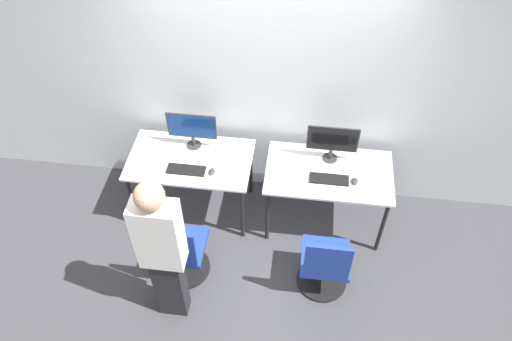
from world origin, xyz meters
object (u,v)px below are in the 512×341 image
mouse_left (212,172)px  keyboard_right (329,179)px  mouse_right (355,181)px  monitor_left (192,128)px  person_left (162,250)px  office_chair_right (325,266)px  monitor_right (332,141)px  office_chair_left (181,253)px  keyboard_left (186,170)px

mouse_left → keyboard_right: 1.12m
mouse_left → mouse_right: 1.35m
monitor_left → keyboard_right: bearing=-12.3°
keyboard_right → person_left: bearing=-140.4°
monitor_left → mouse_left: 0.48m
mouse_left → keyboard_right: size_ratio=0.24×
person_left → office_chair_right: 1.51m
keyboard_right → office_chair_right: 0.81m
mouse_left → monitor_right: (1.11, 0.33, 0.22)m
office_chair_left → keyboard_right: 1.55m
office_chair_left → keyboard_left: bearing=94.7°
mouse_left → office_chair_left: 0.82m
monitor_right → mouse_right: size_ratio=5.43×
keyboard_left → mouse_right: (1.60, 0.05, 0.01)m
monitor_left → person_left: size_ratio=0.29×
mouse_right → monitor_right: bearing=129.8°
mouse_left → person_left: person_left is taller
mouse_left → mouse_right: (1.35, 0.05, 0.00)m
mouse_right → office_chair_right: office_chair_right is taller
monitor_right → mouse_right: bearing=-50.2°
office_chair_right → person_left: bearing=-163.5°
mouse_right → office_chair_right: (-0.22, -0.69, -0.43)m
monitor_left → office_chair_right: monitor_left is taller
monitor_left → keyboard_right: size_ratio=1.32×
mouse_left → monitor_right: 1.18m
keyboard_left → mouse_right: bearing=1.8°
mouse_right → office_chair_left: bearing=-155.2°
office_chair_left → office_chair_right: size_ratio=1.00×
monitor_left → office_chair_right: size_ratio=0.57×
keyboard_left → mouse_right: mouse_right is taller
keyboard_left → keyboard_right: bearing=2.1°
office_chair_left → keyboard_right: (1.31, 0.72, 0.42)m
monitor_left → monitor_right: same height
monitor_right → keyboard_right: monitor_right is taller
mouse_right → person_left: bearing=-145.0°
person_left → office_chair_right: size_ratio=1.99×
keyboard_left → monitor_right: 1.42m
monitor_left → mouse_left: bearing=-54.1°
office_chair_right → office_chair_left: bearing=-178.7°
person_left → office_chair_right: person_left is taller
keyboard_left → office_chair_right: bearing=-24.6°
mouse_left → office_chair_right: office_chair_right is taller
keyboard_left → office_chair_left: office_chair_left is taller
keyboard_right → office_chair_left: bearing=-151.3°
monitor_left → keyboard_left: bearing=-90.0°
monitor_left → office_chair_right: bearing=-35.4°
office_chair_left → mouse_right: size_ratio=9.57×
keyboard_left → office_chair_left: size_ratio=0.43×
monitor_right → office_chair_right: (0.02, -0.97, -0.65)m
keyboard_left → mouse_right: 1.60m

